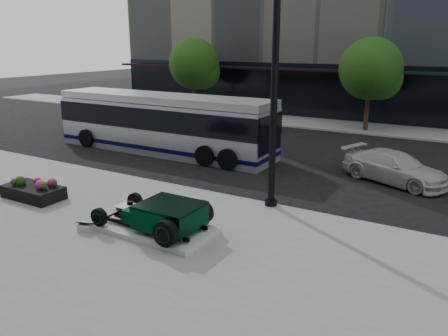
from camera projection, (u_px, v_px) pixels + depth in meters
The scene contains 11 objects.
ground at pixel (262, 185), 17.37m from camera, with size 120.00×120.00×0.00m, color black.
sidewalk_near at pixel (33, 324), 8.65m from camera, with size 70.00×17.00×0.12m, color gray.
sidewalk_far at pixel (353, 127), 28.97m from camera, with size 70.00×4.00×0.12m, color gray.
street_trees at pixel (373, 71), 26.62m from camera, with size 29.80×3.80×5.70m.
display_plinth at pixel (156, 229), 12.76m from camera, with size 3.40×1.80×0.15m, color silver.
hot_rod at pixel (164, 215), 12.46m from camera, with size 3.22×2.00×0.81m.
info_plaque at pixel (85, 226), 12.80m from camera, with size 0.48×0.42×0.31m.
lamppost at pixel (274, 103), 13.89m from camera, with size 0.41×0.41×7.51m.
flower_planter at pixel (33, 191), 15.46m from camera, with size 2.23×1.12×0.72m.
transit_bus at pixel (163, 123), 22.31m from camera, with size 12.12×2.88×2.92m.
white_sedan at pixel (395, 167), 17.51m from camera, with size 1.74×4.27×1.24m, color silver.
Camera 1 is at (7.04, -15.02, 5.43)m, focal length 35.00 mm.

